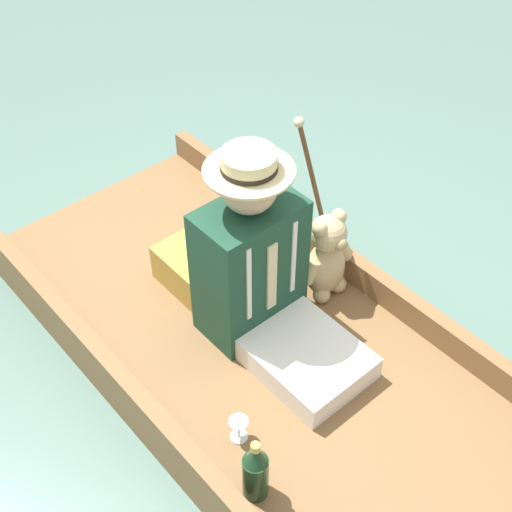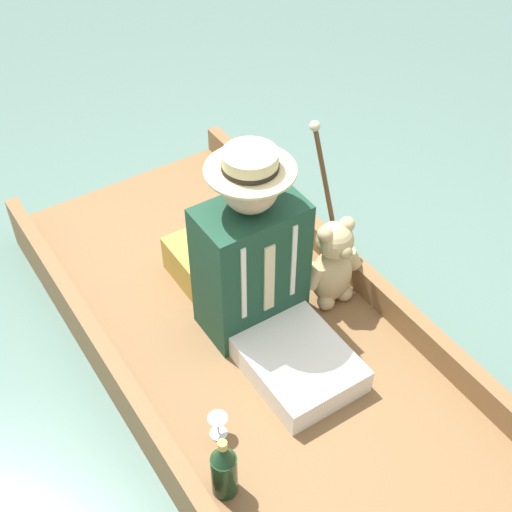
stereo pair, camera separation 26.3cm
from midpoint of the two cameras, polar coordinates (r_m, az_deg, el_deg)
The scene contains 8 objects.
ground_plane at distance 2.96m, azimuth 2.39°, elevation -8.60°, with size 16.00×16.00×0.00m, color slate.
punt_boat at distance 2.90m, azimuth 2.44°, elevation -7.60°, with size 1.14×2.46×0.27m.
seat_cushion at distance 3.07m, azimuth -0.53°, elevation 0.05°, with size 0.41×0.29×0.17m.
seated_person at distance 2.67m, azimuth 3.17°, elevation -1.61°, with size 0.40×0.71×0.82m.
teddy_bear at distance 2.90m, azimuth 8.78°, elevation -0.81°, with size 0.29×0.17×0.42m.
wine_glass at distance 2.54m, azimuth -0.03°, elevation -13.34°, with size 0.07×0.07×0.10m.
walking_cane at distance 2.88m, azimuth 8.36°, elevation 4.80°, with size 0.04×0.32×0.70m.
champagne_bottle at distance 2.38m, azimuth 0.72°, elevation -16.84°, with size 0.09×0.09×0.28m.
Camera 2 is at (0.99, 1.54, 2.34)m, focal length 50.00 mm.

